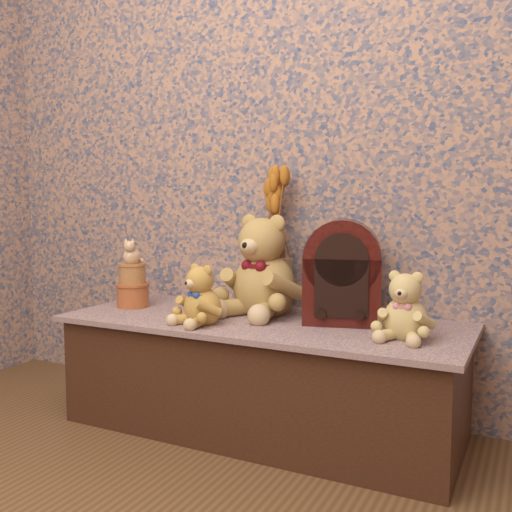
% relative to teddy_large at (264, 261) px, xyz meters
% --- Properties ---
extents(display_shelf, '(1.49, 0.61, 0.42)m').
position_rel_teddy_large_xyz_m(display_shelf, '(0.04, -0.10, -0.41)').
color(display_shelf, navy).
rests_on(display_shelf, ground).
extents(teddy_large, '(0.39, 0.44, 0.41)m').
position_rel_teddy_large_xyz_m(teddy_large, '(0.00, 0.00, 0.00)').
color(teddy_large, '#A27B3E').
rests_on(teddy_large, display_shelf).
extents(teddy_medium, '(0.25, 0.27, 0.23)m').
position_rel_teddy_large_xyz_m(teddy_medium, '(-0.12, -0.26, -0.09)').
color(teddy_medium, '#B77A33').
rests_on(teddy_medium, display_shelf).
extents(teddy_small, '(0.20, 0.23, 0.23)m').
position_rel_teddy_large_xyz_m(teddy_small, '(0.57, -0.16, -0.09)').
color(teddy_small, tan).
rests_on(teddy_small, display_shelf).
extents(cathedral_radio, '(0.31, 0.26, 0.37)m').
position_rel_teddy_large_xyz_m(cathedral_radio, '(0.32, -0.01, -0.02)').
color(cathedral_radio, '#330D09').
rests_on(cathedral_radio, display_shelf).
extents(ceramic_vase, '(0.13, 0.13, 0.21)m').
position_rel_teddy_large_xyz_m(ceramic_vase, '(0.01, 0.10, -0.10)').
color(ceramic_vase, tan).
rests_on(ceramic_vase, display_shelf).
extents(dried_stalks, '(0.29, 0.29, 0.45)m').
position_rel_teddy_large_xyz_m(dried_stalks, '(0.01, 0.10, 0.23)').
color(dried_stalks, '#B5661D').
rests_on(dried_stalks, ceramic_vase).
extents(biscuit_tin_lower, '(0.14, 0.14, 0.09)m').
position_rel_teddy_large_xyz_m(biscuit_tin_lower, '(-0.55, -0.11, -0.16)').
color(biscuit_tin_lower, '#C48139').
rests_on(biscuit_tin_lower, display_shelf).
extents(biscuit_tin_upper, '(0.13, 0.13, 0.08)m').
position_rel_teddy_large_xyz_m(biscuit_tin_upper, '(-0.55, -0.11, -0.07)').
color(biscuit_tin_upper, tan).
rests_on(biscuit_tin_upper, biscuit_tin_lower).
extents(cat_figurine, '(0.10, 0.11, 0.11)m').
position_rel_teddy_large_xyz_m(cat_figurine, '(-0.55, -0.11, 0.03)').
color(cat_figurine, silver).
rests_on(cat_figurine, biscuit_tin_upper).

